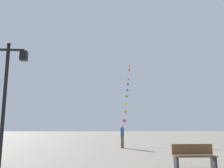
{
  "coord_description": "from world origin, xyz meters",
  "views": [
    {
      "loc": [
        1.05,
        -0.77,
        1.52
      ],
      "look_at": [
        2.35,
        20.57,
        5.43
      ],
      "focal_mm": 38.29,
      "sensor_mm": 36.0,
      "label": 1
    }
  ],
  "objects_px": {
    "twin_lantern_lamp_post": "(6,79)",
    "kite_flyer": "(122,136)",
    "kite_train": "(127,91)",
    "park_bench": "(194,156)"
  },
  "relations": [
    {
      "from": "twin_lantern_lamp_post",
      "to": "kite_flyer",
      "type": "distance_m",
      "value": 10.72
    },
    {
      "from": "kite_flyer",
      "to": "kite_train",
      "type": "bearing_deg",
      "value": 0.11
    },
    {
      "from": "twin_lantern_lamp_post",
      "to": "park_bench",
      "type": "relative_size",
      "value": 3.12
    },
    {
      "from": "twin_lantern_lamp_post",
      "to": "park_bench",
      "type": "height_order",
      "value": "twin_lantern_lamp_post"
    },
    {
      "from": "twin_lantern_lamp_post",
      "to": "kite_train",
      "type": "xyz_separation_m",
      "value": [
        7.19,
        17.86,
        2.24
      ]
    },
    {
      "from": "twin_lantern_lamp_post",
      "to": "park_bench",
      "type": "xyz_separation_m",
      "value": [
        7.39,
        -0.56,
        -3.02
      ]
    },
    {
      "from": "twin_lantern_lamp_post",
      "to": "kite_flyer",
      "type": "relative_size",
      "value": 2.93
    },
    {
      "from": "kite_flyer",
      "to": "park_bench",
      "type": "relative_size",
      "value": 1.07
    },
    {
      "from": "kite_flyer",
      "to": "twin_lantern_lamp_post",
      "type": "bearing_deg",
      "value": 157.03
    },
    {
      "from": "twin_lantern_lamp_post",
      "to": "park_bench",
      "type": "distance_m",
      "value": 8.0
    }
  ]
}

